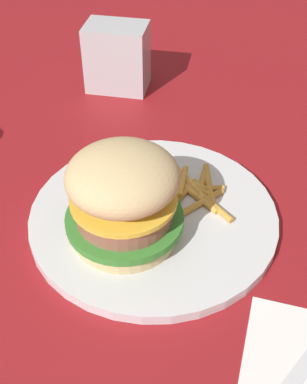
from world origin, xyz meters
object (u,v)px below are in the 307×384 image
Objects in this scene: sandwich at (123,197)px; napkin_dispenser at (117,57)px; plate at (154,216)px; fries_pile at (193,189)px.

sandwich is 1.23× the size of napkin_dispenser.
napkin_dispenser is at bearing -69.95° from sandwich.
sandwich is at bearing 63.00° from plate.
napkin_dispenser is (0.17, -0.22, 0.03)m from fries_pile.
napkin_dispenser reaches higher than fries_pile.
plate is at bearing -117.00° from sandwich.
napkin_dispenser is at bearing -63.84° from plate.
napkin_dispenser is (0.11, -0.31, -0.01)m from sandwich.
sandwich is 0.11m from fries_pile.
fries_pile is (-0.05, -0.08, -0.05)m from sandwich.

